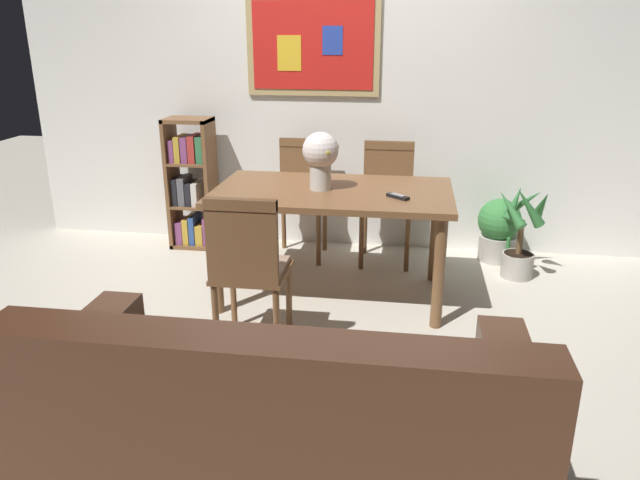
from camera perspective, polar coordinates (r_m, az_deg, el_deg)
The scene contains 12 objects.
ground_plane at distance 3.85m, azimuth -0.57°, elevation -7.27°, with size 12.00×12.00×0.00m, color beige.
wall_back_with_painting at distance 4.91m, azimuth 2.12°, elevation 14.42°, with size 5.20×0.14×2.60m.
dining_table at distance 3.94m, azimuth 1.21°, elevation 3.45°, with size 1.53×0.90×0.74m.
dining_chair_far_right at distance 4.67m, azimuth 6.34°, elevation 4.48°, with size 0.40×0.41×0.91m.
dining_chair_near_left at distance 3.29m, azimuth -6.79°, elevation -1.95°, with size 0.40×0.41×0.91m.
dining_chair_far_left at distance 4.76m, azimuth -1.72°, elevation 4.88°, with size 0.40×0.41×0.91m.
leather_couch at distance 2.35m, azimuth -3.70°, elevation -17.64°, with size 1.80×0.84×0.84m.
bookshelf at distance 5.06m, azimuth -11.96°, elevation 4.83°, with size 0.36×0.28×1.06m.
potted_ivy at distance 4.89m, azimuth 16.45°, elevation 1.00°, with size 0.33×0.33×0.52m.
potted_palm at distance 4.57m, azimuth 18.33°, elevation 0.30°, with size 0.39×0.41×0.71m.
flower_vase at distance 3.87m, azimuth 0.06°, elevation 7.96°, with size 0.23×0.23×0.37m.
tv_remote at distance 3.74m, azimuth 7.33°, elevation 4.08°, with size 0.15×0.13×0.02m.
Camera 1 is at (0.55, -3.40, 1.72)m, focal length 34.04 mm.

